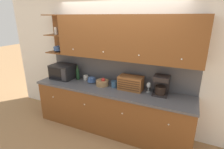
% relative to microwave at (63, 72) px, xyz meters
% --- Properties ---
extents(ground_plane, '(24.00, 24.00, 0.00)m').
position_rel_microwave_xyz_m(ground_plane, '(1.19, 0.24, -1.06)').
color(ground_plane, '#9E754C').
extents(wall_back, '(5.50, 0.06, 2.60)m').
position_rel_microwave_xyz_m(wall_back, '(1.19, 0.27, 0.24)').
color(wall_back, white).
rests_on(wall_back, ground_plane).
extents(counter_unit, '(3.12, 0.66, 0.90)m').
position_rel_microwave_xyz_m(counter_unit, '(1.19, -0.08, -0.61)').
color(counter_unit, brown).
rests_on(counter_unit, ground_plane).
extents(backsplash_panel, '(3.10, 0.01, 0.56)m').
position_rel_microwave_xyz_m(backsplash_panel, '(1.19, 0.23, 0.12)').
color(backsplash_panel, '#4C4C51').
rests_on(backsplash_panel, counter_unit).
extents(upper_cabinets, '(3.10, 0.35, 0.79)m').
position_rel_microwave_xyz_m(upper_cabinets, '(1.36, 0.08, 0.79)').
color(upper_cabinets, brown).
rests_on(upper_cabinets, backsplash_panel).
extents(microwave, '(0.49, 0.39, 0.31)m').
position_rel_microwave_xyz_m(microwave, '(0.00, 0.00, 0.00)').
color(microwave, black).
rests_on(microwave, counter_unit).
extents(wine_bottle, '(0.08, 0.08, 0.31)m').
position_rel_microwave_xyz_m(wine_bottle, '(0.34, 0.08, -0.02)').
color(wine_bottle, '#19381E').
rests_on(wine_bottle, counter_unit).
extents(mug, '(0.11, 0.09, 0.10)m').
position_rel_microwave_xyz_m(mug, '(0.50, 0.14, -0.11)').
color(mug, silver).
rests_on(mug, counter_unit).
extents(bowl_stack_on_counter, '(0.19, 0.19, 0.12)m').
position_rel_microwave_xyz_m(bowl_stack_on_counter, '(0.71, 0.06, -0.10)').
color(bowl_stack_on_counter, '#3D5B93').
rests_on(bowl_stack_on_counter, counter_unit).
extents(fruit_basket, '(0.25, 0.25, 0.17)m').
position_rel_microwave_xyz_m(fruit_basket, '(0.99, -0.00, -0.10)').
color(fruit_basket, '#937047').
rests_on(fruit_basket, counter_unit).
extents(storage_canister, '(0.13, 0.13, 0.13)m').
position_rel_microwave_xyz_m(storage_canister, '(1.25, 0.02, -0.09)').
color(storage_canister, '#33567A').
rests_on(storage_canister, counter_unit).
extents(bread_box, '(0.45, 0.25, 0.26)m').
position_rel_microwave_xyz_m(bread_box, '(1.57, 0.03, -0.03)').
color(bread_box, brown).
rests_on(bread_box, counter_unit).
extents(wine_glass, '(0.08, 0.08, 0.19)m').
position_rel_microwave_xyz_m(wine_glass, '(1.91, 0.06, -0.03)').
color(wine_glass, silver).
rests_on(wine_glass, counter_unit).
extents(coffee_maker, '(0.26, 0.24, 0.35)m').
position_rel_microwave_xyz_m(coffee_maker, '(2.13, 0.05, 0.02)').
color(coffee_maker, black).
rests_on(coffee_maker, counter_unit).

